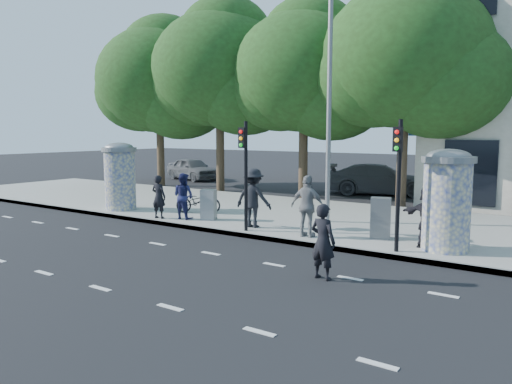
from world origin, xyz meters
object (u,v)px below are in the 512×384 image
Objects in this scene: ad_column_left at (120,175)px; cabinet_left at (209,205)px; ped_c at (183,196)px; ped_d at (253,198)px; ped_b at (159,197)px; street_lamp at (329,84)px; ped_e at (308,206)px; cabinet_right at (381,218)px; man_road at (323,242)px; ad_column_right at (447,198)px; traffic_pole_far at (398,172)px; car_left at (192,169)px; ped_f at (429,216)px; car_right at (380,179)px; traffic_pole_near at (245,164)px; bicycle at (198,201)px.

cabinet_left is (4.37, 0.21, -0.86)m from ad_column_left.
ped_d reaches higher than ped_c.
ad_column_left is at bearing -19.98° from ped_b.
ped_c is (-4.46, -2.33, -3.83)m from street_lamp.
cabinet_right is (1.84, 1.03, -0.32)m from ped_e.
man_road is (2.06, -3.08, -0.22)m from ped_e.
ad_column_right is 1.57× the size of man_road.
traffic_pole_far is at bearing -137.79° from ad_column_right.
ped_b reaches higher than car_left.
man_road is at bearing 78.60° from ped_f.
ad_column_right reaches higher than ped_e.
car_right is (-5.56, 11.27, -0.23)m from ped_f.
traffic_pole_near reaches higher than ped_e.
ped_f is 0.40× the size of car_left.
ped_b is 0.92× the size of man_road.
ped_b is at bearing 145.68° from car_right.
ped_d reaches higher than car_left.
street_lamp is 6.72× the size of cabinet_right.
man_road is at bearing -150.48° from bicycle.
ped_d is 5.51m from ped_f.
traffic_pole_far is 8.63m from bicycle.
ad_column_right is 0.78× the size of traffic_pole_far.
traffic_pole_near is 4.08m from ped_b.
street_lamp is 4.19× the size of ped_d.
traffic_pole_near is 0.63× the size of car_right.
bicycle is at bearing 19.33° from ad_column_left.
ad_column_right is 0.33× the size of street_lamp.
ad_column_right reaches higher than man_road.
ped_f is (0.57, 0.88, -1.22)m from traffic_pole_far.
street_lamp is at bearing -131.51° from ped_d.
street_lamp is 10.26m from car_right.
bicycle is at bearing 152.68° from traffic_pole_near.
car_right is (-4.30, 14.91, -0.07)m from man_road.
ped_f is at bearing -125.35° from bicycle.
ad_column_left is at bearing -9.83° from man_road.
ped_d is (2.91, 0.15, 0.14)m from ped_c.
traffic_pole_near is 1.86× the size of ped_e.
ad_column_right is at bearing 8.89° from traffic_pole_near.
cabinet_right reaches higher than cabinet_left.
ad_column_left and ad_column_right have the same top height.
ad_column_right reaches higher than ped_b.
traffic_pole_near is (-5.80, -0.91, 0.69)m from ad_column_right.
cabinet_left is (-6.33, 3.68, -0.17)m from man_road.
ped_b is 1.83m from cabinet_left.
ped_f is 0.32× the size of car_right.
ped_c is 1.54× the size of cabinet_left.
traffic_pole_far is 7.26m from cabinet_left.
ped_b is 1.77m from bicycle.
ped_e reaches higher than ped_b.
ped_b is at bearing -11.68° from man_road.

